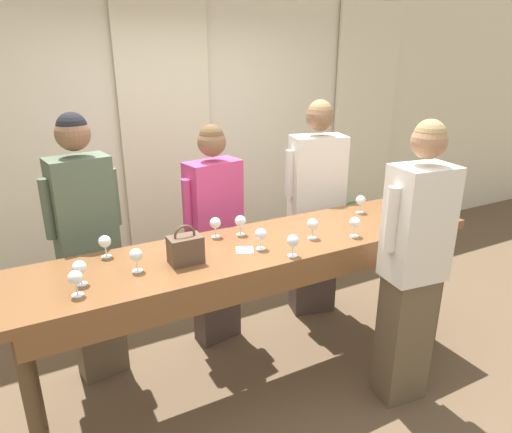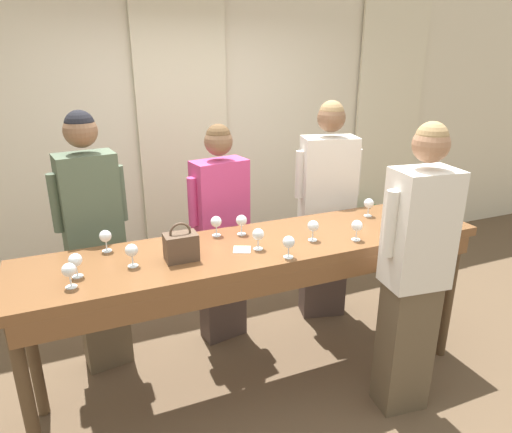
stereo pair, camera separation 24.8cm
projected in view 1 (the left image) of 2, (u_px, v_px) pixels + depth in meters
ground_plane at (260, 380)px, 3.20m from camera, size 18.00×18.00×0.00m
wall_back at (166, 139)px, 4.27m from camera, size 12.00×0.06×2.80m
curtain_panel_center at (168, 146)px, 4.23m from camera, size 0.84×0.03×2.69m
curtain_panel_right at (364, 128)px, 5.27m from camera, size 0.84×0.03×2.69m
tasting_bar at (263, 259)px, 2.86m from camera, size 2.92×0.66×1.05m
wine_bottle at (404, 205)px, 3.15m from camera, size 0.08×0.08×0.33m
handbag at (185, 249)px, 2.54m from camera, size 0.19×0.12×0.23m
wine_glass_front_left at (261, 235)px, 2.72m from camera, size 0.07×0.07×0.13m
wine_glass_front_mid at (79, 268)px, 2.30m from camera, size 0.07×0.07×0.13m
wine_glass_front_right at (215, 223)px, 2.89m from camera, size 0.07×0.07×0.13m
wine_glass_center_left at (361, 201)px, 3.34m from camera, size 0.07×0.07×0.13m
wine_glass_center_mid at (240, 221)px, 2.93m from camera, size 0.07×0.07×0.13m
wine_glass_center_right at (75, 279)px, 2.19m from camera, size 0.07×0.07×0.13m
wine_glass_back_left at (136, 256)px, 2.44m from camera, size 0.07×0.07×0.13m
wine_glass_back_mid at (293, 241)px, 2.62m from camera, size 0.07×0.07×0.13m
wine_glass_back_right at (313, 225)px, 2.87m from camera, size 0.07×0.07×0.13m
wine_glass_near_host at (355, 223)px, 2.90m from camera, size 0.07×0.07×0.13m
wine_glass_by_bottle at (105, 242)px, 2.61m from camera, size 0.07×0.07×0.13m
napkin at (245, 250)px, 2.73m from camera, size 0.14×0.14×0.00m
guest_olive_jacket at (88, 248)px, 2.97m from camera, size 0.48×0.28×1.84m
guest_pink_top at (215, 234)px, 3.40m from camera, size 0.51×0.27×1.70m
guest_cream_sweater at (316, 209)px, 3.78m from camera, size 0.54×0.34×1.83m
host_pouring at (413, 266)px, 2.76m from camera, size 0.47×0.29×1.83m
potted_plant at (352, 225)px, 5.30m from camera, size 0.27×0.27×0.56m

